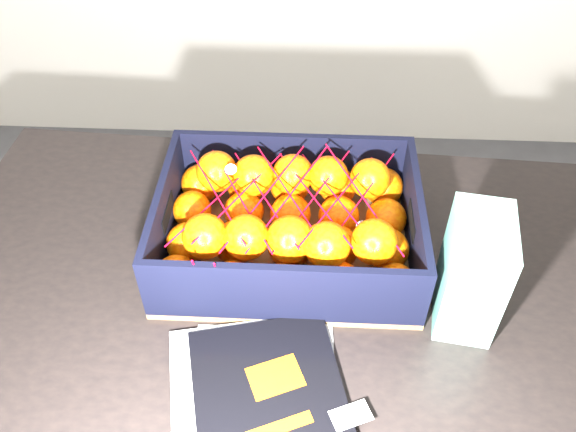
{
  "coord_description": "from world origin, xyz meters",
  "views": [
    {
      "loc": [
        0.28,
        -0.31,
        1.53
      ],
      "look_at": [
        0.25,
        0.37,
        0.86
      ],
      "focal_mm": 37.39,
      "sensor_mm": 36.0,
      "label": 1
    }
  ],
  "objects_px": {
    "magazine_stack": "(261,406)",
    "retail_carton": "(472,272)",
    "table": "(273,329)",
    "produce_crate": "(289,233)"
  },
  "relations": [
    {
      "from": "produce_crate",
      "to": "retail_carton",
      "type": "xyz_separation_m",
      "value": [
        0.28,
        -0.12,
        0.06
      ]
    },
    {
      "from": "table",
      "to": "magazine_stack",
      "type": "xyz_separation_m",
      "value": [
        -0.0,
        -0.21,
        0.11
      ]
    },
    {
      "from": "retail_carton",
      "to": "magazine_stack",
      "type": "bearing_deg",
      "value": -140.16
    },
    {
      "from": "magazine_stack",
      "to": "produce_crate",
      "type": "relative_size",
      "value": 0.74
    },
    {
      "from": "produce_crate",
      "to": "retail_carton",
      "type": "distance_m",
      "value": 0.31
    },
    {
      "from": "magazine_stack",
      "to": "retail_carton",
      "type": "distance_m",
      "value": 0.37
    },
    {
      "from": "magazine_stack",
      "to": "retail_carton",
      "type": "bearing_deg",
      "value": 31.24
    },
    {
      "from": "magazine_stack",
      "to": "table",
      "type": "bearing_deg",
      "value": 89.68
    },
    {
      "from": "magazine_stack",
      "to": "retail_carton",
      "type": "height_order",
      "value": "retail_carton"
    },
    {
      "from": "table",
      "to": "retail_carton",
      "type": "relative_size",
      "value": 6.41
    }
  ]
}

